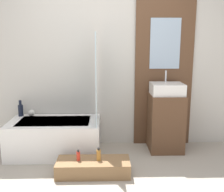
# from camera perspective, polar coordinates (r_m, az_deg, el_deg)

# --- Properties ---
(wall_tiled_back) EXTENTS (4.20, 0.06, 2.60)m
(wall_tiled_back) POSITION_cam_1_polar(r_m,az_deg,el_deg) (3.98, -1.40, 7.67)
(wall_tiled_back) COLOR beige
(wall_tiled_back) RESTS_ON ground_plane
(wall_wood_accent) EXTENTS (0.87, 0.04, 2.60)m
(wall_wood_accent) POSITION_cam_1_polar(r_m,az_deg,el_deg) (4.02, 11.29, 7.69)
(wall_wood_accent) COLOR brown
(wall_wood_accent) RESTS_ON ground_plane
(bathtub) EXTENTS (1.27, 0.71, 0.49)m
(bathtub) POSITION_cam_1_polar(r_m,az_deg,el_deg) (3.87, -12.29, -8.72)
(bathtub) COLOR white
(bathtub) RESTS_ON ground_plane
(glass_shower_screen) EXTENTS (0.01, 0.58, 1.21)m
(glass_shower_screen) POSITION_cam_1_polar(r_m,az_deg,el_deg) (3.55, -3.36, 3.84)
(glass_shower_screen) COLOR silver
(glass_shower_screen) RESTS_ON bathtub
(wooden_step_bench) EXTENTS (0.88, 0.35, 0.18)m
(wooden_step_bench) POSITION_cam_1_polar(r_m,az_deg,el_deg) (3.30, -4.10, -15.19)
(wooden_step_bench) COLOR olive
(wooden_step_bench) RESTS_ON ground_plane
(vanity_cabinet) EXTENTS (0.48, 0.47, 0.84)m
(vanity_cabinet) POSITION_cam_1_polar(r_m,az_deg,el_deg) (3.94, 11.58, -5.66)
(vanity_cabinet) COLOR brown
(vanity_cabinet) RESTS_ON ground_plane
(sink) EXTENTS (0.46, 0.38, 0.34)m
(sink) POSITION_cam_1_polar(r_m,az_deg,el_deg) (3.83, 11.88, 1.52)
(sink) COLOR white
(sink) RESTS_ON vanity_cabinet
(vase_tall_dark) EXTENTS (0.07, 0.07, 0.24)m
(vase_tall_dark) POSITION_cam_1_polar(r_m,az_deg,el_deg) (4.16, -19.26, -2.82)
(vase_tall_dark) COLOR black
(vase_tall_dark) RESTS_ON bathtub
(vase_round_light) EXTENTS (0.10, 0.10, 0.10)m
(vase_round_light) POSITION_cam_1_polar(r_m,az_deg,el_deg) (4.11, -17.12, -3.53)
(vase_round_light) COLOR silver
(vase_round_light) RESTS_ON bathtub
(bottle_soap_primary) EXTENTS (0.04, 0.04, 0.14)m
(bottle_soap_primary) POSITION_cam_1_polar(r_m,az_deg,el_deg) (3.24, -7.34, -12.78)
(bottle_soap_primary) COLOR red
(bottle_soap_primary) RESTS_ON wooden_step_bench
(bottle_soap_secondary) EXTENTS (0.05, 0.05, 0.16)m
(bottle_soap_secondary) POSITION_cam_1_polar(r_m,az_deg,el_deg) (3.22, -2.93, -12.66)
(bottle_soap_secondary) COLOR #B2752D
(bottle_soap_secondary) RESTS_ON wooden_step_bench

